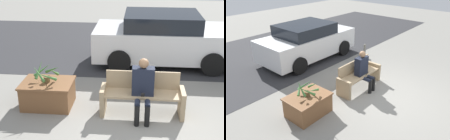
{
  "view_description": "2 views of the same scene",
  "coord_description": "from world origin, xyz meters",
  "views": [
    {
      "loc": [
        -0.17,
        -4.75,
        3.31
      ],
      "look_at": [
        -0.74,
        1.35,
        0.79
      ],
      "focal_mm": 50.0,
      "sensor_mm": 36.0,
      "label": 1
    },
    {
      "loc": [
        -5.16,
        -2.55,
        3.56
      ],
      "look_at": [
        -0.84,
        1.2,
        0.8
      ],
      "focal_mm": 35.0,
      "sensor_mm": 36.0,
      "label": 2
    }
  ],
  "objects": [
    {
      "name": "potted_plant",
      "position": [
        -2.12,
        1.12,
        0.76
      ],
      "size": [
        0.59,
        0.6,
        0.43
      ],
      "color": "brown",
      "rests_on": "planter_box"
    },
    {
      "name": "parked_car",
      "position": [
        0.51,
        4.03,
        0.73
      ],
      "size": [
        4.0,
        1.98,
        1.47
      ],
      "color": "silver",
      "rests_on": "ground_plane"
    },
    {
      "name": "road_surface",
      "position": [
        0.0,
        5.71,
        0.0
      ],
      "size": [
        20.0,
        6.0,
        0.01
      ],
      "primitive_type": "cube",
      "color": "#2D2D30",
      "rests_on": "ground_plane"
    },
    {
      "name": "person_seated",
      "position": [
        -0.08,
        0.83,
        0.7
      ],
      "size": [
        0.44,
        0.58,
        1.25
      ],
      "color": "black",
      "rests_on": "ground_plane"
    },
    {
      "name": "planter_box",
      "position": [
        -2.11,
        1.12,
        0.3
      ],
      "size": [
        1.09,
        0.81,
        0.56
      ],
      "color": "brown",
      "rests_on": "ground_plane"
    },
    {
      "name": "bollard_post",
      "position": [
        2.04,
        2.22,
        0.33
      ],
      "size": [
        0.1,
        0.1,
        0.63
      ],
      "color": "slate",
      "rests_on": "ground_plane"
    },
    {
      "name": "bench",
      "position": [
        -0.09,
        0.99,
        0.42
      ],
      "size": [
        1.69,
        0.51,
        0.86
      ],
      "color": "tan",
      "rests_on": "ground_plane"
    },
    {
      "name": "ground_plane",
      "position": [
        0.0,
        0.0,
        0.0
      ],
      "size": [
        30.0,
        30.0,
        0.0
      ],
      "primitive_type": "plane",
      "color": "gray"
    }
  ]
}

